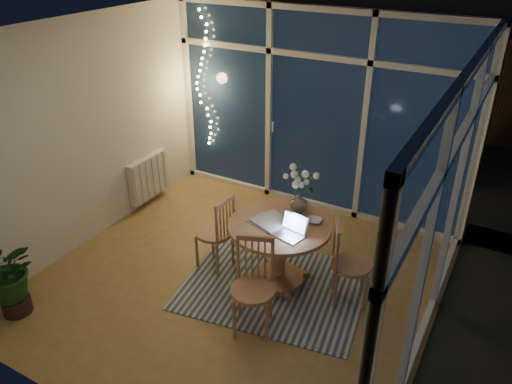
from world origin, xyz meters
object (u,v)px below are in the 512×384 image
chair_left (214,231)px  laptop (288,226)px  chair_right (351,263)px  flower_vase (299,202)px  chair_front (253,288)px  potted_plant (10,281)px  dining_table (279,253)px

chair_left → laptop: laptop is taller
chair_right → flower_vase: bearing=46.7°
chair_front → potted_plant: (-2.15, -0.95, -0.09)m
chair_right → potted_plant: bearing=99.2°
laptop → potted_plant: bearing=-132.4°
laptop → flower_vase: 0.51m
chair_front → chair_right: bearing=30.7°
chair_left → dining_table: bearing=100.6°
chair_front → potted_plant: bearing=-177.7°
laptop → chair_right: bearing=34.6°
chair_front → flower_vase: 1.15m
dining_table → flower_vase: 0.58m
dining_table → chair_front: (0.11, -0.75, 0.11)m
dining_table → chair_left: bearing=-173.6°
chair_right → laptop: size_ratio=3.08×
chair_front → potted_plant: size_ratio=1.25×
chair_right → chair_front: bearing=118.9°
chair_front → laptop: chair_front is taller
chair_left → chair_right: chair_right is taller
flower_vase → potted_plant: bearing=-135.9°
chair_left → chair_right: bearing=100.4°
flower_vase → laptop: bearing=-77.2°
laptop → potted_plant: laptop is taller
laptop → potted_plant: 2.73m
chair_right → flower_vase: size_ratio=4.38×
chair_left → potted_plant: chair_left is taller
chair_left → potted_plant: (-1.29, -1.62, -0.07)m
laptop → flower_vase: bearing=115.5°
flower_vase → potted_plant: size_ratio=0.28×
potted_plant → laptop: bearing=34.9°
chair_right → potted_plant: chair_right is taller
laptop → potted_plant: size_ratio=0.39×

